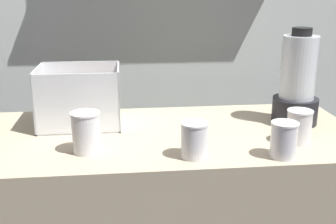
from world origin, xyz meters
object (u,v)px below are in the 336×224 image
object	(u,v)px
juice_cup_mango_left	(194,142)
blender_pitcher	(297,85)
carrot_display_bin	(83,107)
juice_cup_orange_right	(299,128)
juice_cup_pomegranate_far_left	(86,135)
juice_cup_pomegranate_middle	(284,142)

from	to	relation	value
juice_cup_mango_left	blender_pitcher	bearing A→B (deg)	33.32
carrot_display_bin	juice_cup_mango_left	bearing A→B (deg)	-44.04
blender_pitcher	juice_cup_orange_right	distance (m)	0.24
carrot_display_bin	juice_cup_mango_left	distance (m)	0.52
blender_pitcher	juice_cup_pomegranate_far_left	xyz separation A→B (m)	(-0.78, -0.21, -0.09)
juice_cup_pomegranate_far_left	juice_cup_mango_left	bearing A→B (deg)	-13.18
blender_pitcher	juice_cup_mango_left	xyz separation A→B (m)	(-0.45, -0.29, -0.10)
juice_cup_mango_left	juice_cup_orange_right	xyz separation A→B (m)	(0.37, 0.08, 0.00)
juice_cup_orange_right	juice_cup_pomegranate_far_left	bearing A→B (deg)	-179.65
carrot_display_bin	juice_cup_orange_right	xyz separation A→B (m)	(0.75, -0.28, -0.02)
carrot_display_bin	juice_cup_pomegranate_far_left	world-z (taller)	carrot_display_bin
blender_pitcher	juice_cup_orange_right	size ratio (longest dim) A/B	3.17
juice_cup_orange_right	juice_cup_pomegranate_middle	bearing A→B (deg)	-130.45
carrot_display_bin	blender_pitcher	bearing A→B (deg)	-4.82
carrot_display_bin	juice_cup_mango_left	size ratio (longest dim) A/B	2.67
carrot_display_bin	juice_cup_mango_left	xyz separation A→B (m)	(0.37, -0.36, -0.02)
juice_cup_pomegranate_far_left	juice_cup_orange_right	world-z (taller)	juice_cup_pomegranate_far_left
carrot_display_bin	blender_pitcher	world-z (taller)	blender_pitcher
juice_cup_orange_right	juice_cup_mango_left	bearing A→B (deg)	-167.43
blender_pitcher	juice_cup_pomegranate_far_left	distance (m)	0.82
juice_cup_pomegranate_middle	carrot_display_bin	bearing A→B (deg)	148.96
carrot_display_bin	juice_cup_pomegranate_middle	bearing A→B (deg)	-31.04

